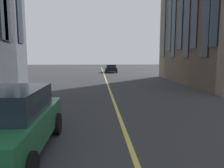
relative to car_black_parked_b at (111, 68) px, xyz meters
name	(u,v)px	position (x,y,z in m)	size (l,w,h in m)	color
lane_centre_line	(113,98)	(-23.38, 1.36, -0.70)	(80.00, 0.16, 0.01)	#D8C64C
car_black_parked_b	(111,68)	(0.00, 0.00, 0.00)	(4.40, 1.95, 1.37)	black
car_green_mid	(11,121)	(-31.27, 4.77, 0.27)	(4.70, 2.14, 1.88)	#1E6038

